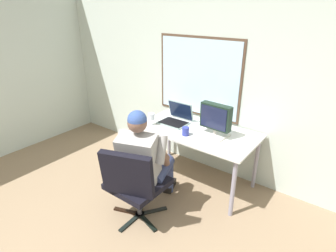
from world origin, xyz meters
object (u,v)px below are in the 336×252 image
office_chair (134,182)px  laptop (177,117)px  desk (196,136)px  coffee_mug (186,131)px  person_seated (144,158)px  crt_monitor (216,119)px  wine_glass (151,117)px

office_chair → laptop: 1.14m
desk → coffee_mug: (-0.03, -0.20, 0.13)m
office_chair → person_seated: person_seated is taller
desk → crt_monitor: 0.37m
desk → wine_glass: size_ratio=9.38×
person_seated → wine_glass: 0.69m
desk → crt_monitor: crt_monitor is taller
office_chair → laptop: laptop is taller
office_chair → wine_glass: (-0.45, 0.80, 0.32)m
crt_monitor → wine_glass: crt_monitor is taller
crt_monitor → laptop: 0.60m
office_chair → crt_monitor: (0.33, 1.02, 0.42)m
office_chair → coffee_mug: size_ratio=9.00×
crt_monitor → office_chair: bearing=-107.7°
laptop → coffee_mug: size_ratio=3.62×
wine_glass → coffee_mug: wine_glass is taller
laptop → wine_glass: 0.34m
desk → person_seated: (-0.17, -0.76, -0.02)m
wine_glass → coffee_mug: 0.51m
desk → person_seated: 0.78m
desk → wine_glass: 0.60m
desk → laptop: 0.37m
crt_monitor → coffee_mug: 0.37m
person_seated → laptop: person_seated is taller
office_chair → wine_glass: size_ratio=5.81×
wine_glass → laptop: bearing=54.8°
wine_glass → person_seated: bearing=-56.3°
person_seated → coffee_mug: (0.14, 0.56, 0.15)m
desk → person_seated: person_seated is taller
person_seated → office_chair: bearing=-72.3°
crt_monitor → wine_glass: size_ratio=2.44×
crt_monitor → laptop: bearing=174.3°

